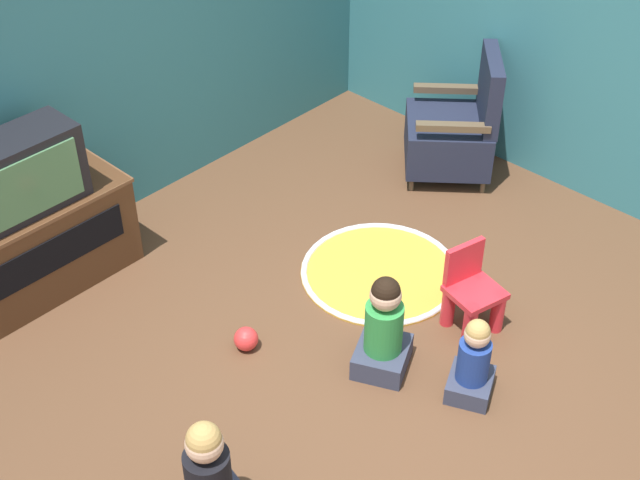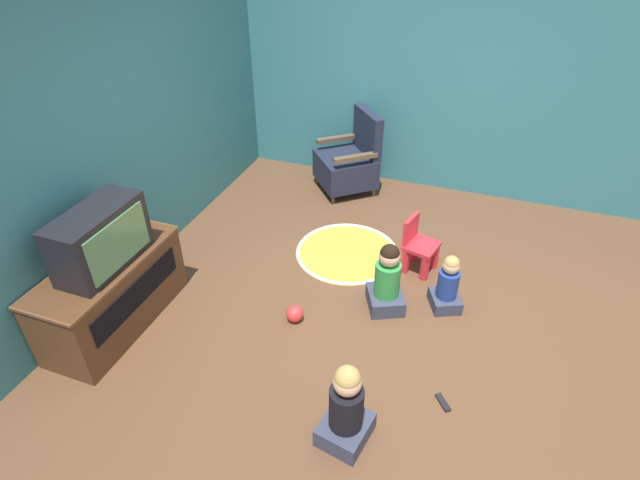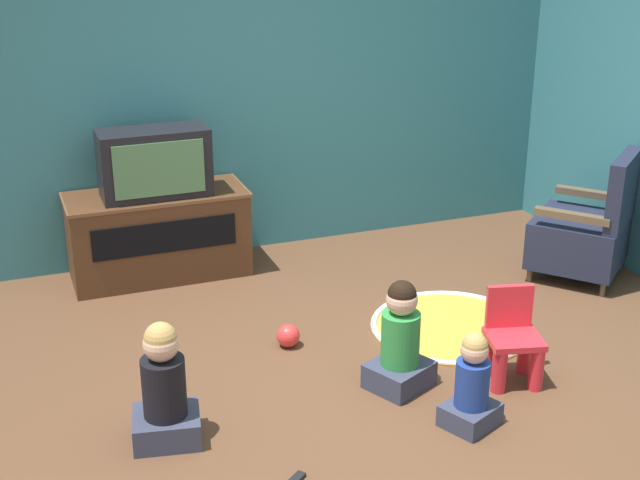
{
  "view_description": "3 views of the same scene",
  "coord_description": "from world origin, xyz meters",
  "views": [
    {
      "loc": [
        -2.73,
        -2.2,
        3.67
      ],
      "look_at": [
        0.05,
        0.41,
        0.69
      ],
      "focal_mm": 50.0,
      "sensor_mm": 36.0,
      "label": 1
    },
    {
      "loc": [
        -3.11,
        -0.6,
        2.93
      ],
      "look_at": [
        -0.04,
        0.52,
        0.64
      ],
      "focal_mm": 28.0,
      "sensor_mm": 36.0,
      "label": 2
    },
    {
      "loc": [
        -1.87,
        -3.92,
        2.57
      ],
      "look_at": [
        -0.2,
        0.47,
        0.73
      ],
      "focal_mm": 50.0,
      "sensor_mm": 36.0,
      "label": 3
    }
  ],
  "objects": [
    {
      "name": "tv_cabinet",
      "position": [
        -0.85,
        1.98,
        0.32
      ],
      "size": [
        1.26,
        0.53,
        0.62
      ],
      "color": "#4C2D19",
      "rests_on": "ground_plane"
    },
    {
      "name": "ground_plane",
      "position": [
        0.0,
        0.0,
        0.0
      ],
      "size": [
        30.0,
        30.0,
        0.0
      ],
      "primitive_type": "plane",
      "color": "brown"
    },
    {
      "name": "child_watching_left",
      "position": [
        0.08,
        -0.03,
        0.28
      ],
      "size": [
        0.42,
        0.4,
        0.64
      ],
      "rotation": [
        0.0,
        0.0,
        0.44
      ],
      "color": "#33384C",
      "rests_on": "ground_plane"
    },
    {
      "name": "television",
      "position": [
        -0.85,
        1.93,
        0.85
      ],
      "size": [
        0.74,
        0.34,
        0.47
      ],
      "color": "black",
      "rests_on": "tv_cabinet"
    },
    {
      "name": "black_armchair",
      "position": [
        1.96,
        0.88,
        0.35
      ],
      "size": [
        0.86,
        0.85,
        0.93
      ],
      "rotation": [
        0.0,
        0.0,
        3.84
      ],
      "color": "brown",
      "rests_on": "ground_plane"
    },
    {
      "name": "wall_back",
      "position": [
        -0.26,
        2.32,
        1.38
      ],
      "size": [
        5.48,
        0.12,
        2.76
      ],
      "color": "teal",
      "rests_on": "ground_plane"
    },
    {
      "name": "child_watching_right",
      "position": [
        0.26,
        -0.51,
        0.23
      ],
      "size": [
        0.34,
        0.32,
        0.53
      ],
      "rotation": [
        0.0,
        0.0,
        0.42
      ],
      "color": "#33384C",
      "rests_on": "ground_plane"
    },
    {
      "name": "toy_ball",
      "position": [
        -0.35,
        0.63,
        0.07
      ],
      "size": [
        0.14,
        0.14,
        0.14
      ],
      "color": "red",
      "rests_on": "ground_plane"
    },
    {
      "name": "child_watching_center",
      "position": [
        -1.23,
        -0.09,
        0.28
      ],
      "size": [
        0.38,
        0.35,
        0.65
      ],
      "rotation": [
        0.0,
        0.0,
        -0.19
      ],
      "color": "#33384C",
      "rests_on": "ground_plane"
    },
    {
      "name": "play_mat",
      "position": [
        0.7,
        0.5,
        0.01
      ],
      "size": [
        1.02,
        1.02,
        0.04
      ],
      "color": "gold",
      "rests_on": "ground_plane"
    },
    {
      "name": "yellow_kid_chair",
      "position": [
        0.7,
        -0.19,
        0.22
      ],
      "size": [
        0.35,
        0.34,
        0.53
      ],
      "rotation": [
        0.0,
        0.0,
        -0.25
      ],
      "color": "red",
      "rests_on": "ground_plane"
    }
  ]
}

